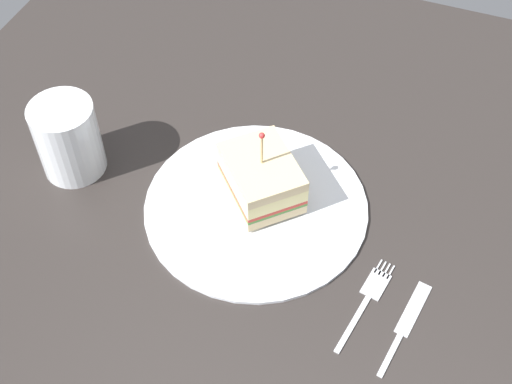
{
  "coord_description": "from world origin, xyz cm",
  "views": [
    {
      "loc": [
        47.01,
        17.95,
        64.23
      ],
      "look_at": [
        0.0,
        0.0,
        2.87
      ],
      "focal_mm": 48.4,
      "sensor_mm": 36.0,
      "label": 1
    }
  ],
  "objects": [
    {
      "name": "ground_plane",
      "position": [
        0.0,
        0.0,
        -1.0
      ],
      "size": [
        95.41,
        95.41,
        2.0
      ],
      "primitive_type": "cube",
      "color": "#2D2826"
    },
    {
      "name": "plate",
      "position": [
        0.0,
        0.0,
        0.43
      ],
      "size": [
        26.39,
        26.39,
        0.87
      ],
      "primitive_type": "cylinder",
      "color": "white",
      "rests_on": "ground_plane"
    },
    {
      "name": "sandwich_half_center",
      "position": [
        -1.77,
        -0.11,
        3.51
      ],
      "size": [
        12.14,
        12.06,
        9.97
      ],
      "color": "beige",
      "rests_on": "plate"
    },
    {
      "name": "drink_glass",
      "position": [
        1.82,
        -23.27,
        4.24
      ],
      "size": [
        7.67,
        7.67,
        9.73
      ],
      "color": "silver",
      "rests_on": "ground_plane"
    },
    {
      "name": "fork",
      "position": [
        6.91,
        15.66,
        0.18
      ],
      "size": [
        12.64,
        3.4,
        0.35
      ],
      "color": "silver",
      "rests_on": "ground_plane"
    },
    {
      "name": "knife",
      "position": [
        8.77,
        20.12,
        0.18
      ],
      "size": [
        12.35,
        3.09,
        0.35
      ],
      "color": "silver",
      "rests_on": "ground_plane"
    }
  ]
}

